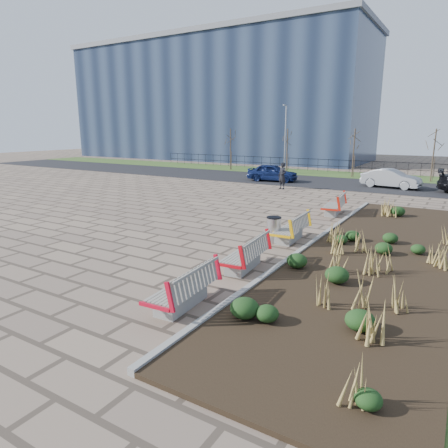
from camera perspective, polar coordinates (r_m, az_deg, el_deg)
The scene contains 20 objects.
ground at distance 12.38m, azimuth -13.33°, elevation -5.99°, with size 120.00×120.00×0.00m, color #7C6855.
planting_bed at distance 13.98m, azimuth 21.45°, elevation -4.11°, with size 4.50×18.00×0.10m, color black.
planting_curb at distance 14.50m, azimuth 12.38°, elevation -2.75°, with size 0.16×18.00×0.15m, color gray.
grass_verge_far at distance 37.39m, azimuth 18.34°, elevation 6.63°, with size 80.00×5.00×0.04m, color #33511E.
road at distance 31.62m, azimuth 15.81°, elevation 5.64°, with size 80.00×7.00×0.02m, color black.
bench_a at distance 9.37m, azimuth -6.14°, elevation -8.87°, with size 0.90×2.10×1.00m, color red, non-canonical shape.
bench_b at distance 11.74m, azimuth 2.75°, elevation -4.14°, with size 0.90×2.10×1.00m, color red, non-canonical shape.
bench_c at distance 14.87m, azimuth 9.37°, elevation -0.51°, with size 0.90×2.10×1.00m, color #FFB70D, non-canonical shape.
bench_d at distance 19.95m, azimuth 15.30°, elevation 2.75°, with size 0.90×2.10×1.00m, color red, non-canonical shape.
litter_bin at distance 14.63m, azimuth 7.11°, elevation -0.83°, with size 0.52×0.52×0.92m, color #B2B2B7.
pedestrian at distance 27.71m, azimuth 8.32°, elevation 6.83°, with size 0.66×0.43×1.81m, color black.
car_blue at distance 31.72m, azimuth 6.95°, elevation 7.30°, with size 1.57×3.91×1.33m, color #121E4F.
car_silver at distance 30.21m, azimuth 22.75°, elevation 6.01°, with size 1.36×3.91×1.29m, color #929599.
tree_a at distance 40.29m, azimuth 0.94°, elevation 10.63°, with size 1.40×1.40×4.00m, color #4C3D2D, non-canonical shape.
tree_b at distance 37.62m, azimuth 8.98°, elevation 10.27°, with size 1.40×1.40×4.00m, color #4C3D2D, non-canonical shape.
tree_c at distance 35.77m, azimuth 18.02°, elevation 9.62°, with size 1.40×1.40×4.00m, color #4C3D2D, non-canonical shape.
tree_d at distance 34.87m, azimuth 27.73°, elevation 8.66°, with size 1.40×1.40×4.00m, color #4C3D2D, non-canonical shape.
lamp_west at distance 37.12m, azimuth 8.74°, elevation 11.78°, with size 0.24×0.60×6.00m, color gray, non-canonical shape.
railing_fence at distance 38.79m, azimuth 18.92°, elevation 7.73°, with size 44.00×0.10×1.20m, color black, non-canonical shape.
building_glass at distance 57.07m, azimuth -0.94°, elevation 16.96°, with size 40.00×14.00×15.00m, color #192338.
Camera 1 is at (8.32, -8.23, 4.05)m, focal length 32.00 mm.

